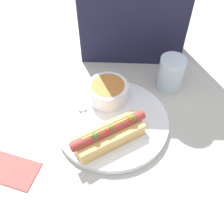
% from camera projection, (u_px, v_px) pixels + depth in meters
% --- Properties ---
extents(ground_plane, '(4.00, 4.00, 0.00)m').
position_uv_depth(ground_plane, '(112.00, 124.00, 0.71)').
color(ground_plane, '#BCB7AD').
extents(dinner_plate, '(0.30, 0.30, 0.02)m').
position_uv_depth(dinner_plate, '(112.00, 122.00, 0.70)').
color(dinner_plate, white).
rests_on(dinner_plate, ground_plane).
extents(hot_dog, '(0.18, 0.14, 0.06)m').
position_uv_depth(hot_dog, '(109.00, 135.00, 0.63)').
color(hot_dog, '#DBAD60').
rests_on(hot_dog, dinner_plate).
extents(soup_bowl, '(0.11, 0.11, 0.05)m').
position_uv_depth(soup_bowl, '(108.00, 91.00, 0.72)').
color(soup_bowl, white).
rests_on(soup_bowl, dinner_plate).
extents(spoon, '(0.07, 0.18, 0.01)m').
position_uv_depth(spoon, '(84.00, 114.00, 0.70)').
color(spoon, '#B7B7BC').
rests_on(spoon, dinner_plate).
extents(drinking_glass, '(0.07, 0.07, 0.10)m').
position_uv_depth(drinking_glass, '(171.00, 73.00, 0.76)').
color(drinking_glass, silver).
rests_on(drinking_glass, ground_plane).
extents(napkin, '(0.15, 0.11, 0.01)m').
position_uv_depth(napkin, '(9.00, 169.00, 0.62)').
color(napkin, '#E04C47').
rests_on(napkin, ground_plane).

